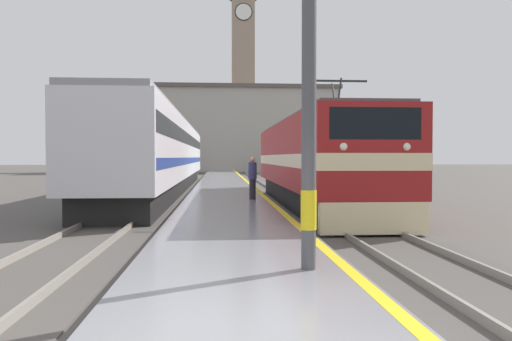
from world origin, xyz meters
The scene contains 9 objects.
ground_plane centered at (0.00, 30.00, 0.00)m, with size 200.00×200.00×0.00m, color #514C47.
platform centered at (0.00, 25.00, 0.16)m, with size 3.50×140.00×0.32m.
rail_track_near centered at (3.51, 25.00, 0.03)m, with size 2.84×140.00×0.16m.
rail_track_far centered at (-3.55, 25.00, 0.03)m, with size 2.83×140.00×0.16m.
locomotive_train centered at (3.51, 15.47, 1.83)m, with size 2.92×16.63×4.55m.
passenger_train centered at (-3.55, 25.25, 2.23)m, with size 2.92×32.55×4.16m.
person_on_platform centered at (0.99, 15.12, 1.22)m, with size 0.34×0.34×1.71m.
clock_tower centered at (3.50, 75.13, 15.94)m, with size 4.41×4.41×30.32m.
station_building centered at (2.35, 63.74, 5.81)m, with size 26.85×8.42×11.56m.
Camera 1 is at (-0.34, -4.81, 2.01)m, focal length 35.00 mm.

